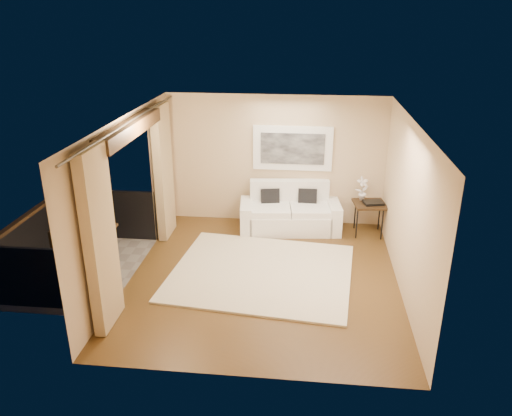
# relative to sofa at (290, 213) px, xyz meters

# --- Properties ---
(floor) EXTENTS (5.00, 5.00, 0.00)m
(floor) POSITION_rel_sofa_xyz_m (-0.34, -2.09, -0.34)
(floor) COLOR brown
(floor) RESTS_ON ground
(room_shell) EXTENTS (5.00, 6.40, 5.00)m
(room_shell) POSITION_rel_sofa_xyz_m (-2.47, -2.09, 2.18)
(room_shell) COLOR white
(room_shell) RESTS_ON ground
(balcony) EXTENTS (1.81, 2.60, 1.17)m
(balcony) POSITION_rel_sofa_xyz_m (-3.65, -2.09, -0.17)
(balcony) COLOR #605B56
(balcony) RESTS_ON ground
(curtains) EXTENTS (0.16, 4.80, 2.64)m
(curtains) POSITION_rel_sofa_xyz_m (-2.45, -2.09, 0.99)
(curtains) COLOR tan
(curtains) RESTS_ON ground
(artwork) EXTENTS (1.62, 0.07, 0.92)m
(artwork) POSITION_rel_sofa_xyz_m (0.01, 0.37, 1.28)
(artwork) COLOR white
(artwork) RESTS_ON room_shell
(rug) EXTENTS (3.30, 2.95, 0.04)m
(rug) POSITION_rel_sofa_xyz_m (-0.39, -1.96, -0.32)
(rug) COLOR beige
(rug) RESTS_ON floor
(sofa) EXTENTS (2.11, 1.08, 0.97)m
(sofa) POSITION_rel_sofa_xyz_m (0.00, 0.00, 0.00)
(sofa) COLOR white
(sofa) RESTS_ON floor
(side_table) EXTENTS (0.69, 0.69, 0.67)m
(side_table) POSITION_rel_sofa_xyz_m (1.59, -0.09, 0.27)
(side_table) COLOR #312010
(side_table) RESTS_ON floor
(tray) EXTENTS (0.44, 0.37, 0.05)m
(tray) POSITION_rel_sofa_xyz_m (1.65, -0.13, 0.35)
(tray) COLOR black
(tray) RESTS_ON side_table
(orchid) EXTENTS (0.31, 0.28, 0.49)m
(orchid) POSITION_rel_sofa_xyz_m (1.44, 0.05, 0.57)
(orchid) COLOR white
(orchid) RESTS_ON side_table
(bistro_table) EXTENTS (0.63, 0.63, 0.72)m
(bistro_table) POSITION_rel_sofa_xyz_m (-3.30, -2.00, 0.29)
(bistro_table) COLOR #312010
(bistro_table) RESTS_ON balcony
(balcony_chair_far) EXTENTS (0.47, 0.48, 0.99)m
(balcony_chair_far) POSITION_rel_sofa_xyz_m (-3.57, -2.05, 0.23)
(balcony_chair_far) COLOR #312010
(balcony_chair_far) RESTS_ON balcony
(balcony_chair_near) EXTENTS (0.47, 0.48, 0.99)m
(balcony_chair_near) POSITION_rel_sofa_xyz_m (-3.50, -2.82, 0.23)
(balcony_chair_near) COLOR #312010
(balcony_chair_near) RESTS_ON balcony
(ice_bucket) EXTENTS (0.18, 0.18, 0.20)m
(ice_bucket) POSITION_rel_sofa_xyz_m (-3.50, -1.86, 0.47)
(ice_bucket) COLOR white
(ice_bucket) RESTS_ON bistro_table
(candle) EXTENTS (0.06, 0.06, 0.07)m
(candle) POSITION_rel_sofa_xyz_m (-3.24, -1.86, 0.41)
(candle) COLOR #FB3816
(candle) RESTS_ON bistro_table
(vase) EXTENTS (0.04, 0.04, 0.18)m
(vase) POSITION_rel_sofa_xyz_m (-3.37, -2.15, 0.46)
(vase) COLOR white
(vase) RESTS_ON bistro_table
(glass_a) EXTENTS (0.06, 0.06, 0.12)m
(glass_a) POSITION_rel_sofa_xyz_m (-3.13, -2.12, 0.43)
(glass_a) COLOR white
(glass_a) RESTS_ON bistro_table
(glass_b) EXTENTS (0.06, 0.06, 0.12)m
(glass_b) POSITION_rel_sofa_xyz_m (-3.10, -1.97, 0.43)
(glass_b) COLOR silver
(glass_b) RESTS_ON bistro_table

